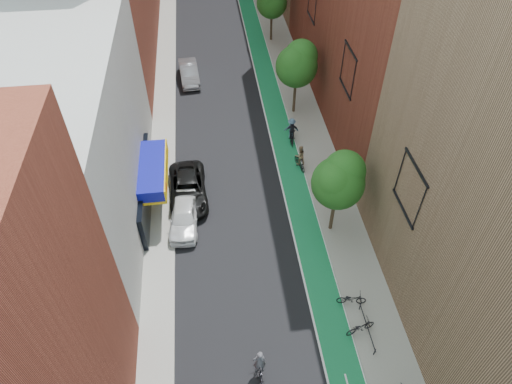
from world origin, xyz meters
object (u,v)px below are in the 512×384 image
object	(u,v)px
cyclist_lane_mid	(292,135)
cyclist_lane_far	(291,131)
parked_car_black	(188,189)
parked_car_silver	(189,73)
cyclist_lead	(260,367)
cyclist_lane_near	(300,159)
parked_car_white	(184,216)

from	to	relation	value
cyclist_lane_mid	cyclist_lane_far	xyz separation A→B (m)	(-0.06, 0.19, 0.26)
parked_car_black	parked_car_silver	world-z (taller)	parked_car_silver
cyclist_lane_mid	cyclist_lead	bearing A→B (deg)	83.70
parked_car_black	cyclist_lane_far	size ratio (longest dim) A/B	2.65
parked_car_silver	cyclist_lead	xyz separation A→B (m)	(3.09, -30.11, -0.03)
parked_car_silver	parked_car_black	bearing A→B (deg)	-95.80
cyclist_lane_near	cyclist_lane_mid	distance (m)	3.23
cyclist_lead	parked_car_silver	bearing A→B (deg)	-85.04
cyclist_lead	cyclist_lane_far	distance (m)	20.08
parked_car_white	cyclist_lane_near	bearing A→B (deg)	32.88
parked_car_black	cyclist_lane_far	world-z (taller)	cyclist_lane_far
parked_car_white	cyclist_lane_far	xyz separation A→B (m)	(8.93, 8.28, 0.21)
parked_car_silver	cyclist_lane_mid	size ratio (longest dim) A/B	2.46
cyclist_lane_far	parked_car_black	bearing A→B (deg)	43.89
cyclist_lane_near	parked_car_silver	bearing A→B (deg)	-73.71
parked_car_black	cyclist_lane_near	world-z (taller)	cyclist_lane_near
parked_car_black	cyclist_lead	xyz separation A→B (m)	(3.47, -13.76, -0.02)
parked_car_silver	cyclist_lane_near	size ratio (longest dim) A/B	2.42
parked_car_silver	cyclist_lane_mid	bearing A→B (deg)	-57.14
parked_car_white	cyclist_lane_mid	size ratio (longest dim) A/B	2.36
cyclist_lane_far	cyclist_lane_near	bearing A→B (deg)	101.64
cyclist_lead	cyclist_lane_far	xyz separation A→B (m)	(5.15, 19.41, 0.24)
parked_car_white	cyclist_lane_mid	xyz separation A→B (m)	(8.99, 8.09, -0.05)
cyclist_lead	parked_car_white	bearing A→B (deg)	-72.14
parked_car_black	cyclist_lane_far	distance (m)	10.31
cyclist_lead	cyclist_lane_mid	size ratio (longest dim) A/B	1.11
parked_car_silver	cyclist_lane_far	bearing A→B (deg)	-56.86
parked_car_white	cyclist_lane_mid	distance (m)	12.10
cyclist_lane_near	cyclist_lane_far	xyz separation A→B (m)	(-0.06, 3.41, 0.17)
parked_car_black	cyclist_lead	bearing A→B (deg)	-78.11
parked_car_white	parked_car_silver	xyz separation A→B (m)	(0.69, 18.97, 0.00)
cyclist_lane_near	cyclist_lane_far	size ratio (longest dim) A/B	0.94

